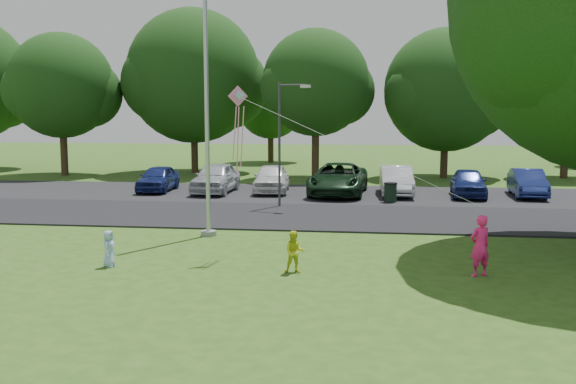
# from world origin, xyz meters

# --- Properties ---
(ground) EXTENTS (120.00, 120.00, 0.00)m
(ground) POSITION_xyz_m (0.00, 0.00, 0.00)
(ground) COLOR #2B5315
(ground) RESTS_ON ground
(park_road) EXTENTS (60.00, 6.00, 0.06)m
(park_road) POSITION_xyz_m (0.00, 9.00, 0.03)
(park_road) COLOR black
(park_road) RESTS_ON ground
(parking_strip) EXTENTS (42.00, 7.00, 0.06)m
(parking_strip) POSITION_xyz_m (0.00, 15.50, 0.03)
(parking_strip) COLOR black
(parking_strip) RESTS_ON ground
(flagpole) EXTENTS (0.50, 0.50, 10.00)m
(flagpole) POSITION_xyz_m (-3.50, 5.00, 4.17)
(flagpole) COLOR #B7BABF
(flagpole) RESTS_ON ground
(street_lamp) EXTENTS (1.39, 0.65, 5.17)m
(street_lamp) POSITION_xyz_m (-1.88, 11.20, 3.11)
(street_lamp) COLOR #3F3F44
(street_lamp) RESTS_ON ground
(trash_can) EXTENTS (0.58, 0.58, 0.91)m
(trash_can) POSITION_xyz_m (2.55, 13.00, 0.46)
(trash_can) COLOR black
(trash_can) RESTS_ON ground
(tree_row) EXTENTS (64.35, 11.94, 10.88)m
(tree_row) POSITION_xyz_m (1.59, 24.23, 5.71)
(tree_row) COLOR #332316
(tree_row) RESTS_ON ground
(horizon_trees) EXTENTS (77.46, 7.20, 7.02)m
(horizon_trees) POSITION_xyz_m (4.06, 33.88, 4.30)
(horizon_trees) COLOR #332316
(horizon_trees) RESTS_ON ground
(parked_cars) EXTENTS (19.23, 5.49, 1.49)m
(parked_cars) POSITION_xyz_m (-0.28, 15.38, 0.75)
(parked_cars) COLOR navy
(parked_cars) RESTS_ON ground
(woman) EXTENTS (0.66, 0.58, 1.52)m
(woman) POSITION_xyz_m (4.35, 0.87, 0.76)
(woman) COLOR #FD2175
(woman) RESTS_ON ground
(child_yellow) EXTENTS (0.56, 0.47, 1.07)m
(child_yellow) POSITION_xyz_m (-0.17, 0.61, 0.53)
(child_yellow) COLOR #CAD621
(child_yellow) RESTS_ON ground
(child_blue) EXTENTS (0.33, 0.49, 0.96)m
(child_blue) POSITION_xyz_m (-5.03, 0.62, 0.48)
(child_blue) COLOR #9DBBF1
(child_blue) RESTS_ON ground
(kite) EXTENTS (6.51, 1.57, 2.98)m
(kite) POSITION_xyz_m (-1.72, 2.14, 3.91)
(kite) COLOR pink
(kite) RESTS_ON ground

